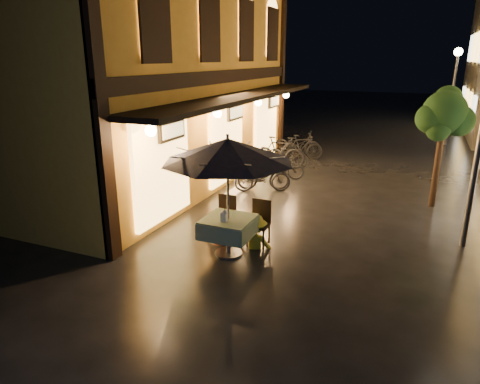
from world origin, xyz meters
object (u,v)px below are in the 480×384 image
at_px(person_yellow, 255,216).
at_px(cafe_table, 228,227).
at_px(table_lantern, 224,215).
at_px(person_orange, 220,209).
at_px(patio_umbrella, 228,150).
at_px(bicycle_0, 262,177).

bearing_deg(person_yellow, cafe_table, 41.11).
xyz_separation_m(table_lantern, person_orange, (-0.44, 0.72, -0.18)).
bearing_deg(table_lantern, cafe_table, 90.00).
height_order(person_orange, person_yellow, person_orange).
xyz_separation_m(patio_umbrella, person_orange, (-0.44, 0.52, -1.41)).
height_order(person_orange, bicycle_0, person_orange).
height_order(patio_umbrella, table_lantern, patio_umbrella).
height_order(table_lantern, person_yellow, person_yellow).
distance_m(person_orange, bicycle_0, 3.79).
xyz_separation_m(patio_umbrella, bicycle_0, (-0.84, 4.28, -1.71)).
relative_size(cafe_table, person_yellow, 0.72).
bearing_deg(patio_umbrella, cafe_table, 165.96).
relative_size(patio_umbrella, bicycle_0, 1.53).
xyz_separation_m(patio_umbrella, person_yellow, (0.37, 0.54, -1.46)).
height_order(cafe_table, person_orange, person_orange).
distance_m(cafe_table, person_orange, 0.70).
height_order(patio_umbrella, person_yellow, patio_umbrella).
distance_m(table_lantern, person_yellow, 0.85).
height_order(patio_umbrella, bicycle_0, patio_umbrella).
height_order(patio_umbrella, person_orange, patio_umbrella).
relative_size(table_lantern, person_orange, 0.17).
xyz_separation_m(cafe_table, bicycle_0, (-0.84, 4.28, -0.15)).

